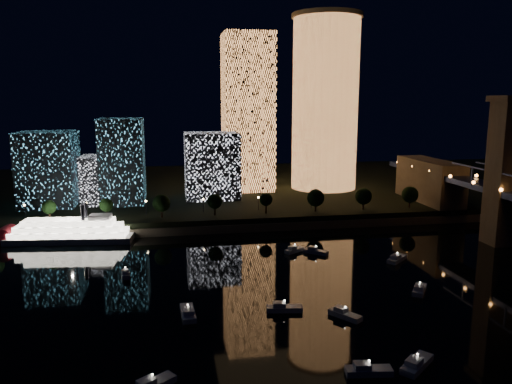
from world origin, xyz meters
TOP-DOWN VIEW (x-y plane):
  - ground at (0.00, 0.00)m, footprint 520.00×520.00m
  - far_bank at (0.00, 160.00)m, footprint 420.00×160.00m
  - seawall at (0.00, 82.00)m, footprint 420.00×6.00m
  - tower_cylindrical at (29.60, 140.35)m, footprint 34.00×34.00m
  - tower_rectangular at (-8.40, 143.26)m, footprint 23.50×23.50m
  - midrise_blocks at (-66.35, 121.52)m, footprint 91.38×26.10m
  - riverboat at (-83.44, 77.91)m, footprint 46.69×14.61m
  - motorboats at (-5.05, 8.44)m, footprint 119.10×79.68m
  - esplanade_trees at (-21.22, 88.00)m, footprint 166.53×6.94m
  - street_lamps at (-34.00, 94.00)m, footprint 132.70×0.70m

SIDE VIEW (x-z plane):
  - ground at x=0.00m, z-range 0.00..0.00m
  - motorboats at x=-5.05m, z-range -0.58..2.20m
  - seawall at x=0.00m, z-range 0.00..3.00m
  - far_bank at x=0.00m, z-range 0.00..5.00m
  - riverboat at x=-83.44m, z-range -3.37..10.47m
  - street_lamps at x=-34.00m, z-range 6.20..11.85m
  - esplanade_trees at x=-21.22m, z-range 5.99..14.96m
  - midrise_blocks at x=-66.35m, z-range 2.20..38.19m
  - tower_rectangular at x=-8.40m, z-range 5.00..79.76m
  - tower_cylindrical at x=29.60m, z-range 5.13..89.22m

